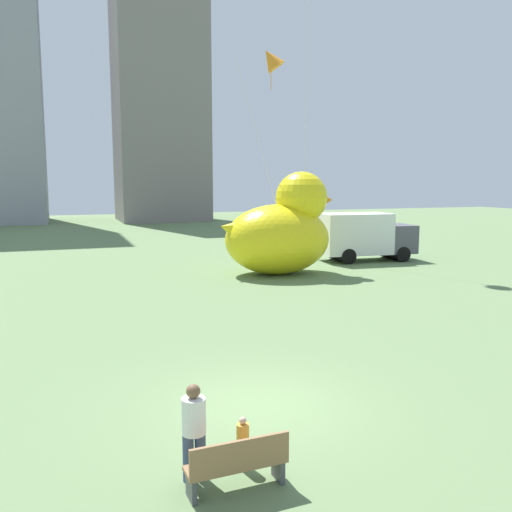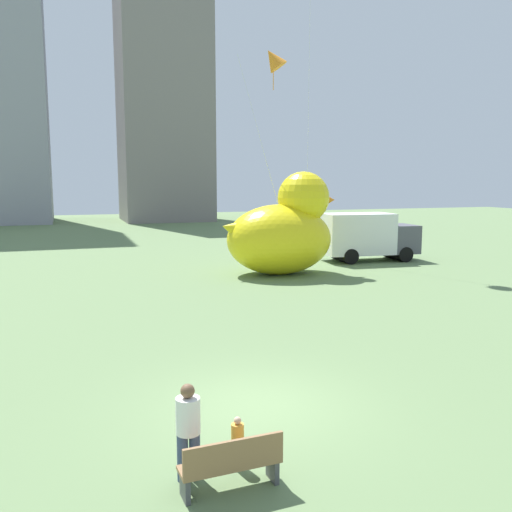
% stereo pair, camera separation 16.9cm
% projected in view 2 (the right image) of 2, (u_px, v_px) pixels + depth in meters
% --- Properties ---
extents(ground_plane, '(140.00, 140.00, 0.00)m').
position_uv_depth(ground_plane, '(256.00, 405.00, 11.63)').
color(ground_plane, '#607B4E').
extents(park_bench, '(1.62, 0.53, 0.90)m').
position_uv_depth(park_bench, '(232.00, 463.00, 8.32)').
color(park_bench, olive).
rests_on(park_bench, ground).
extents(person_adult, '(0.39, 0.39, 1.60)m').
position_uv_depth(person_adult, '(188.00, 427.00, 8.63)').
color(person_adult, '#38476B').
rests_on(person_adult, ground).
extents(person_child, '(0.22, 0.22, 0.88)m').
position_uv_depth(person_child, '(238.00, 439.00, 9.05)').
color(person_child, silver).
rests_on(person_child, ground).
extents(giant_inflatable_duck, '(6.33, 4.06, 5.24)m').
position_uv_depth(giant_inflatable_duck, '(283.00, 231.00, 27.77)').
color(giant_inflatable_duck, yellow).
rests_on(giant_inflatable_duck, ground).
extents(box_truck, '(5.86, 2.79, 2.85)m').
position_uv_depth(box_truck, '(367.00, 237.00, 32.42)').
color(box_truck, white).
rests_on(box_truck, ground).
extents(kite_orange, '(3.17, 3.03, 12.30)m').
position_uv_depth(kite_orange, '(273.00, 59.00, 30.35)').
color(kite_orange, silver).
rests_on(kite_orange, ground).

